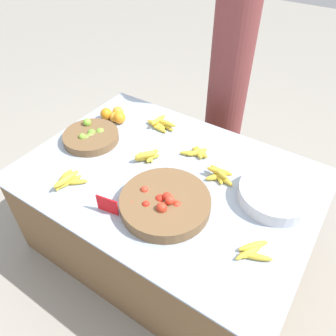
% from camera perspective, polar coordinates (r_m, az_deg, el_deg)
% --- Properties ---
extents(ground_plane, '(12.00, 12.00, 0.00)m').
position_cam_1_polar(ground_plane, '(2.27, 0.00, -12.72)').
color(ground_plane, gray).
extents(market_table, '(1.59, 1.13, 0.62)m').
position_cam_1_polar(market_table, '(2.02, 0.00, -7.62)').
color(market_table, brown).
rests_on(market_table, ground_plane).
extents(lime_bowl, '(0.34, 0.34, 0.09)m').
position_cam_1_polar(lime_bowl, '(2.08, -13.25, 5.38)').
color(lime_bowl, brown).
rests_on(lime_bowl, market_table).
extents(tomato_basket, '(0.45, 0.45, 0.10)m').
position_cam_1_polar(tomato_basket, '(1.61, -0.55, -6.08)').
color(tomato_basket, brown).
rests_on(tomato_basket, market_table).
extents(orange_pile, '(0.18, 0.14, 0.08)m').
position_cam_1_polar(orange_pile, '(2.23, -9.30, 9.08)').
color(orange_pile, orange).
rests_on(orange_pile, market_table).
extents(metal_bowl, '(0.37, 0.37, 0.07)m').
position_cam_1_polar(metal_bowl, '(1.73, 18.15, -4.40)').
color(metal_bowl, silver).
rests_on(metal_bowl, market_table).
extents(price_sign, '(0.11, 0.03, 0.10)m').
position_cam_1_polar(price_sign, '(1.60, -10.52, -6.37)').
color(price_sign, red).
rests_on(price_sign, market_table).
extents(banana_bunch_front_left, '(0.17, 0.12, 0.06)m').
position_cam_1_polar(banana_bunch_front_left, '(1.78, 9.06, -1.24)').
color(banana_bunch_front_left, gold).
rests_on(banana_bunch_front_left, market_table).
extents(banana_bunch_front_right, '(0.17, 0.14, 0.04)m').
position_cam_1_polar(banana_bunch_front_right, '(1.92, 5.13, 2.71)').
color(banana_bunch_front_right, gold).
rests_on(banana_bunch_front_right, market_table).
extents(banana_bunch_back_center, '(0.13, 0.17, 0.06)m').
position_cam_1_polar(banana_bunch_back_center, '(1.88, -3.54, 2.14)').
color(banana_bunch_back_center, gold).
rests_on(banana_bunch_back_center, market_table).
extents(banana_bunch_middle_right, '(0.16, 0.18, 0.03)m').
position_cam_1_polar(banana_bunch_middle_right, '(1.51, 14.57, -13.81)').
color(banana_bunch_middle_right, gold).
rests_on(banana_bunch_middle_right, market_table).
extents(banana_bunch_front_center, '(0.21, 0.13, 0.06)m').
position_cam_1_polar(banana_bunch_front_center, '(2.13, -1.24, 7.65)').
color(banana_bunch_front_center, gold).
rests_on(banana_bunch_front_center, market_table).
extents(banana_bunch_middle_left, '(0.17, 0.17, 0.06)m').
position_cam_1_polar(banana_bunch_middle_left, '(1.81, -17.12, -1.99)').
color(banana_bunch_middle_left, gold).
rests_on(banana_bunch_middle_left, market_table).
extents(vendor_person, '(0.28, 0.28, 1.56)m').
position_cam_1_polar(vendor_person, '(2.44, 10.40, 13.77)').
color(vendor_person, brown).
rests_on(vendor_person, ground_plane).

